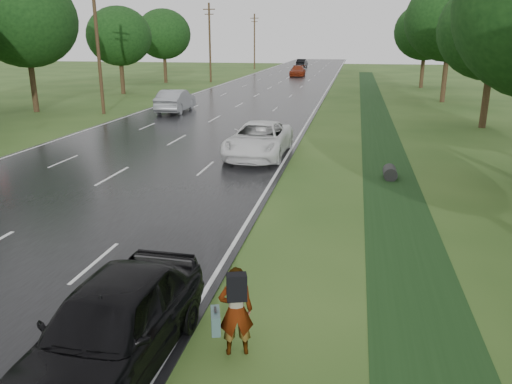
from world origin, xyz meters
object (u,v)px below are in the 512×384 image
at_px(white_pickup, 259,139).
at_px(silver_sedan, 176,101).
at_px(pedestrian, 235,310).
at_px(dark_sedan, 112,326).

bearing_deg(white_pickup, silver_sedan, 124.88).
height_order(pedestrian, white_pickup, pedestrian).
bearing_deg(dark_sedan, silver_sedan, 110.06).
distance_m(white_pickup, silver_sedan, 16.79).
bearing_deg(silver_sedan, white_pickup, 121.12).
distance_m(pedestrian, silver_sedan, 32.20).
height_order(pedestrian, silver_sedan, silver_sedan).
distance_m(white_pickup, dark_sedan, 16.85).
xyz_separation_m(pedestrian, white_pickup, (-2.59, 15.96, -0.04)).
relative_size(white_pickup, dark_sedan, 1.19).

